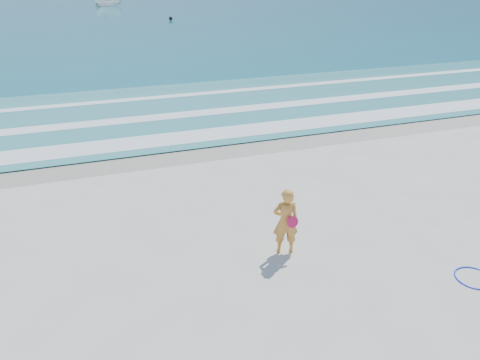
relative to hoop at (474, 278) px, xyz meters
name	(u,v)px	position (x,y,z in m)	size (l,w,h in m)	color
ground	(281,317)	(-4.32, 0.26, -0.01)	(400.00, 400.00, 0.00)	silver
wet_sand	(177,152)	(-4.32, 9.26, -0.01)	(400.00, 2.40, 0.00)	#B2A893
shallow	(152,113)	(-4.32, 14.26, 0.03)	(400.00, 10.00, 0.01)	#59B7AD
foam_near	(169,139)	(-4.32, 10.56, 0.04)	(400.00, 1.40, 0.01)	white
foam_mid	(155,117)	(-4.32, 13.46, 0.04)	(400.00, 0.90, 0.01)	white
foam_far	(143,99)	(-4.32, 16.76, 0.04)	(400.00, 0.60, 0.01)	white
hoop	(474,278)	(0.00, 0.00, 0.00)	(0.80, 0.80, 0.03)	#0D31F7
boat	(109,0)	(-0.63, 75.16, 0.91)	(1.72, 4.56, 1.76)	white
buoy	(171,18)	(4.36, 51.72, 0.24)	(0.42, 0.42, 0.42)	black
woman	(286,221)	(-3.35, 2.27, 0.78)	(0.65, 0.51, 1.58)	orange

